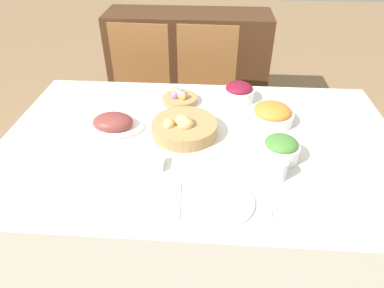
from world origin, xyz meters
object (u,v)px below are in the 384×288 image
at_px(sideboard, 189,64).
at_px(butter_dish, 150,163).
at_px(bread_basket, 184,127).
at_px(dinner_plate, 220,201).
at_px(knife, 262,204).
at_px(spoon, 270,204).
at_px(egg_basket, 180,98).
at_px(green_salad_bowl, 280,149).
at_px(drinking_cup, 279,169).
at_px(chair_far_center, 204,96).
at_px(carrot_bowl, 272,114).
at_px(fork, 179,199).
at_px(beet_salad_bowl, 239,92).
at_px(chair_far_left, 139,94).
at_px(ham_platter, 113,123).

height_order(sideboard, butter_dish, sideboard).
relative_size(bread_basket, dinner_plate, 1.21).
xyz_separation_m(knife, spoon, (0.03, 0.00, 0.00)).
relative_size(sideboard, bread_basket, 4.54).
xyz_separation_m(egg_basket, knife, (0.38, -0.74, -0.03)).
distance_m(green_salad_bowl, drinking_cup, 0.13).
xyz_separation_m(chair_far_center, carrot_bowl, (0.36, -0.71, 0.29)).
xyz_separation_m(carrot_bowl, butter_dish, (-0.55, -0.38, -0.03)).
bearing_deg(fork, egg_basket, 91.59).
bearing_deg(beet_salad_bowl, carrot_bowl, -55.35).
xyz_separation_m(egg_basket, spoon, (0.41, -0.74, -0.03)).
distance_m(chair_far_left, fork, 1.38).
xyz_separation_m(chair_far_center, ham_platter, (-0.42, -0.82, 0.27)).
bearing_deg(carrot_bowl, knife, -99.88).
bearing_deg(ham_platter, carrot_bowl, 7.67).
relative_size(dinner_plate, drinking_cup, 3.12).
bearing_deg(beet_salad_bowl, green_salad_bowl, -73.30).
bearing_deg(bread_basket, spoon, -51.01).
bearing_deg(green_salad_bowl, bread_basket, 159.88).
bearing_deg(spoon, beet_salad_bowl, 99.91).
bearing_deg(chair_far_center, drinking_cup, -71.26).
height_order(sideboard, drinking_cup, sideboard).
relative_size(green_salad_bowl, drinking_cup, 1.99).
bearing_deg(butter_dish, chair_far_left, 104.39).
height_order(chair_far_left, chair_far_center, same).
bearing_deg(spoon, chair_far_center, 106.37).
bearing_deg(spoon, green_salad_bowl, 79.85).
relative_size(fork, spoon, 1.00).
xyz_separation_m(chair_far_left, sideboard, (0.30, 0.74, -0.07)).
distance_m(sideboard, egg_basket, 1.33).
height_order(chair_far_left, egg_basket, chair_far_left).
bearing_deg(sideboard, knife, -78.10).
height_order(ham_platter, spoon, ham_platter).
bearing_deg(egg_basket, knife, -63.17).
xyz_separation_m(chair_far_center, drinking_cup, (0.33, -1.13, 0.29)).
height_order(dinner_plate, drinking_cup, drinking_cup).
distance_m(fork, knife, 0.30).
distance_m(sideboard, fork, 2.06).
bearing_deg(dinner_plate, sideboard, 97.73).
bearing_deg(carrot_bowl, beet_salad_bowl, 124.65).
relative_size(ham_platter, spoon, 1.53).
height_order(beet_salad_bowl, fork, beet_salad_bowl).
bearing_deg(sideboard, butter_dish, -90.64).
xyz_separation_m(egg_basket, fork, (0.07, -0.74, -0.03)).
height_order(carrot_bowl, drinking_cup, carrot_bowl).
relative_size(carrot_bowl, fork, 1.08).
relative_size(sideboard, carrot_bowl, 6.56).
bearing_deg(beet_salad_bowl, knife, -86.09).
bearing_deg(egg_basket, bread_basket, -80.42).
xyz_separation_m(chair_far_left, egg_basket, (0.35, -0.55, 0.28)).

